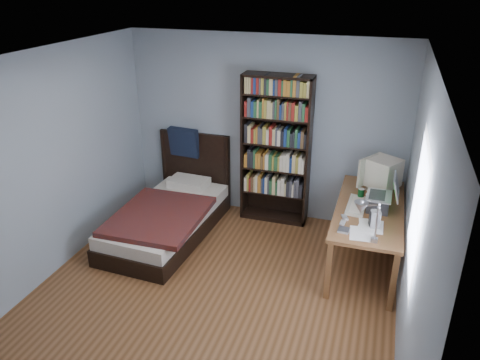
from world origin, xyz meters
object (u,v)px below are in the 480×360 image
at_px(desk, 370,212).
at_px(bookshelf, 276,150).
at_px(keyboard, 356,206).
at_px(bed, 169,214).
at_px(desk_lamp, 364,211).
at_px(soda_can, 361,194).
at_px(laptop, 380,200).
at_px(speaker, 375,219).
at_px(crt_monitor, 381,173).

xyz_separation_m(desk, bookshelf, (-1.30, 0.25, 0.60)).
bearing_deg(keyboard, bed, -176.75).
height_order(desk, desk_lamp, desk_lamp).
relative_size(keyboard, soda_can, 3.79).
distance_m(laptop, desk_lamp, 1.19).
distance_m(laptop, speaker, 0.43).
xyz_separation_m(laptop, bed, (-2.63, -0.05, -0.59)).
height_order(speaker, bed, bed).
xyz_separation_m(speaker, bookshelf, (-1.37, 1.19, 0.19)).
bearing_deg(bed, laptop, 1.00).
xyz_separation_m(desk, speaker, (0.07, -0.94, 0.41)).
xyz_separation_m(laptop, soda_can, (-0.22, 0.21, -0.05)).
bearing_deg(crt_monitor, bookshelf, 169.88).
relative_size(keyboard, bookshelf, 0.25).
distance_m(speaker, bed, 2.69).
distance_m(desk_lamp, soda_can, 1.40).
xyz_separation_m(crt_monitor, keyboard, (-0.22, -0.52, -0.23)).
relative_size(keyboard, bed, 0.24).
bearing_deg(bed, soda_can, 6.07).
height_order(crt_monitor, desk_lamp, desk_lamp).
height_order(desk, crt_monitor, crt_monitor).
height_order(crt_monitor, bed, bed).
distance_m(crt_monitor, bookshelf, 1.39).
bearing_deg(desk, speaker, -85.62).
bearing_deg(speaker, soda_can, 94.74).
relative_size(laptop, soda_can, 3.28).
distance_m(crt_monitor, bed, 2.75).
bearing_deg(speaker, laptop, 73.93).
relative_size(speaker, bed, 0.09).
distance_m(soda_can, bed, 2.48).
relative_size(crt_monitor, desk_lamp, 0.81).
bearing_deg(desk_lamp, crt_monitor, 86.11).
height_order(soda_can, bed, bed).
bearing_deg(bookshelf, soda_can, -24.97).
relative_size(speaker, soda_can, 1.45).
bearing_deg(keyboard, bookshelf, 148.62).
height_order(crt_monitor, speaker, crt_monitor).
distance_m(desk_lamp, bookshelf, 2.27).
bearing_deg(laptop, bed, -179.00).
relative_size(desk_lamp, soda_can, 4.87).
xyz_separation_m(desk, soda_can, (-0.12, -0.30, 0.38)).
bearing_deg(soda_can, laptop, -43.10).
distance_m(desk, bookshelf, 1.45).
height_order(laptop, bed, laptop).
xyz_separation_m(crt_monitor, bed, (-2.60, -0.56, -0.72)).
bearing_deg(crt_monitor, speaker, -90.16).
bearing_deg(desk, soda_can, -112.10).
height_order(laptop, desk_lamp, desk_lamp).
bearing_deg(laptop, desk_lamp, -97.08).
bearing_deg(bookshelf, bed, -146.82).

